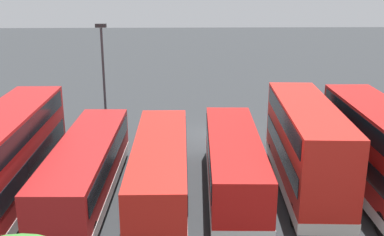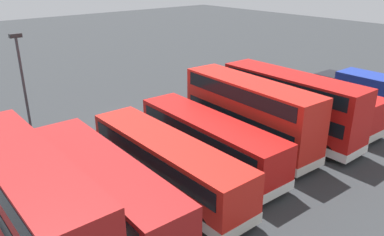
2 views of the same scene
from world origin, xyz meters
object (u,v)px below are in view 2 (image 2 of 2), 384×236
object	(u,v)px
waste_bin_yellow	(235,95)
box_truck_blue	(362,91)
bus_double_decker_second	(290,104)
bus_single_deck_sixth	(104,184)
bus_double_decker_seventh	(30,201)
bus_single_deck_fourth	(209,139)
bus_single_deck_near_end	(313,101)
bus_double_decker_third	(249,112)
lamp_post_tall	(24,86)
bus_single_deck_fifth	(167,162)

from	to	relation	value
waste_bin_yellow	box_truck_blue	bearing A→B (deg)	125.75
bus_double_decker_second	box_truck_blue	bearing A→B (deg)	175.78
waste_bin_yellow	bus_single_deck_sixth	bearing A→B (deg)	24.43
bus_single_deck_sixth	bus_double_decker_seventh	size ratio (longest dim) A/B	1.04
bus_double_decker_seventh	box_truck_blue	world-z (taller)	bus_double_decker_seventh
bus_double_decker_seventh	waste_bin_yellow	bearing A→B (deg)	-158.24
bus_single_deck_fourth	bus_double_decker_second	bearing A→B (deg)	174.90
bus_double_decker_seventh	bus_single_deck_fourth	bearing A→B (deg)	-174.72
bus_single_deck_sixth	box_truck_blue	world-z (taller)	box_truck_blue
bus_single_deck_near_end	bus_double_decker_second	bearing A→B (deg)	8.54
bus_single_deck_near_end	bus_double_decker_seventh	size ratio (longest dim) A/B	0.97
bus_double_decker_third	waste_bin_yellow	xyz separation A→B (m)	(-6.26, -7.20, -1.97)
bus_double_decker_second	bus_single_deck_fourth	distance (m)	7.13
bus_single_deck_sixth	lamp_post_tall	bearing A→B (deg)	-87.40
bus_double_decker_third	lamp_post_tall	xyz separation A→B (m)	(11.42, -8.32, 2.10)
box_truck_blue	lamp_post_tall	bearing A→B (deg)	-22.16
waste_bin_yellow	bus_single_deck_fourth	bearing A→B (deg)	36.32
bus_single_deck_sixth	box_truck_blue	size ratio (longest dim) A/B	1.57
bus_single_deck_sixth	bus_single_deck_fourth	bearing A→B (deg)	-175.71
bus_double_decker_third	bus_single_deck_fifth	bearing A→B (deg)	6.03
bus_double_decker_third	waste_bin_yellow	bearing A→B (deg)	-131.04
bus_double_decker_second	bus_single_deck_sixth	xyz separation A→B (m)	(14.41, -0.08, -0.82)
box_truck_blue	waste_bin_yellow	bearing A→B (deg)	-54.25
bus_single_deck_fifth	bus_single_deck_near_end	bearing A→B (deg)	-177.55
bus_single_deck_sixth	bus_single_deck_near_end	bearing A→B (deg)	-178.44
bus_single_deck_fifth	lamp_post_tall	bearing A→B (deg)	-65.96
box_truck_blue	waste_bin_yellow	xyz separation A→B (m)	(6.19, -8.59, -1.23)
bus_single_deck_fourth	bus_single_deck_fifth	distance (m)	3.76
bus_double_decker_third	bus_single_deck_sixth	bearing A→B (deg)	3.39
bus_single_deck_fourth	waste_bin_yellow	bearing A→B (deg)	-143.68
bus_double_decker_second	bus_single_deck_fourth	size ratio (longest dim) A/B	0.96
bus_single_deck_sixth	bus_double_decker_seventh	xyz separation A→B (m)	(3.53, 0.46, 0.83)
bus_double_decker_third	bus_single_deck_fifth	size ratio (longest dim) A/B	0.92
bus_single_deck_sixth	box_truck_blue	bearing A→B (deg)	178.18
bus_single_deck_fourth	lamp_post_tall	bearing A→B (deg)	-47.35
bus_single_deck_fourth	waste_bin_yellow	distance (m)	12.37
bus_single_deck_fifth	waste_bin_yellow	distance (m)	15.83
bus_single_deck_sixth	bus_double_decker_seventh	world-z (taller)	bus_double_decker_seventh
bus_double_decker_seventh	bus_single_deck_sixth	bearing A→B (deg)	-172.65
bus_double_decker_seventh	waste_bin_yellow	xyz separation A→B (m)	(-20.81, -8.30, -1.97)
bus_single_deck_fourth	waste_bin_yellow	size ratio (longest dim) A/B	11.66
bus_single_deck_near_end	bus_double_decker_seventh	world-z (taller)	bus_double_decker_seventh
bus_double_decker_third	bus_double_decker_seventh	world-z (taller)	same
bus_double_decker_second	bus_single_deck_sixth	world-z (taller)	bus_double_decker_second
bus_single_deck_sixth	lamp_post_tall	xyz separation A→B (m)	(0.41, -8.97, 2.92)
bus_single_deck_fourth	bus_double_decker_seventh	xyz separation A→B (m)	(10.88, 1.01, 0.83)
bus_single_deck_near_end	bus_single_deck_sixth	distance (m)	18.25
waste_bin_yellow	bus_single_deck_fifth	bearing A→B (deg)	30.34
bus_single_deck_fourth	lamp_post_tall	world-z (taller)	lamp_post_tall
bus_single_deck_near_end	lamp_post_tall	bearing A→B (deg)	-24.44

